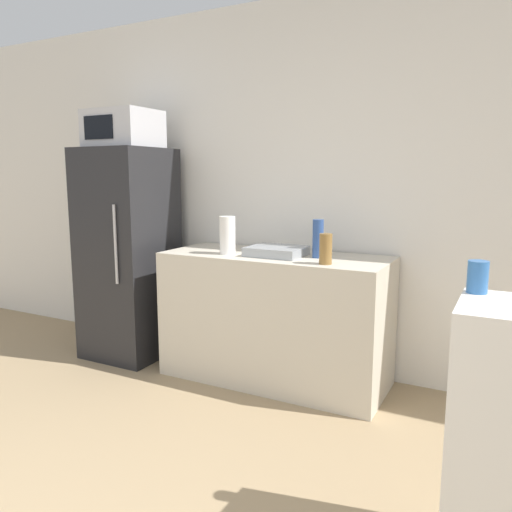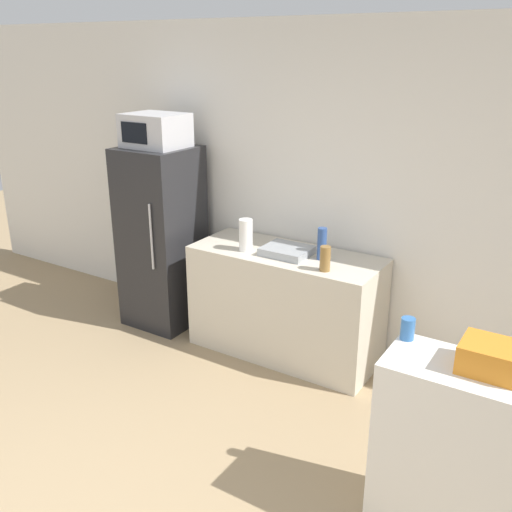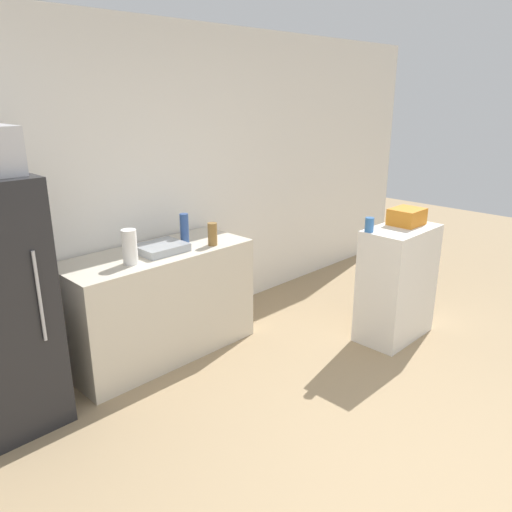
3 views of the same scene
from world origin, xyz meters
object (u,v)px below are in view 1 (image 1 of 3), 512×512
Objects in this scene: bottle_tall at (318,239)px; refrigerator at (129,254)px; microwave at (123,129)px; paper_towel_roll at (227,235)px; bottle_short at (326,249)px; jar at (478,277)px.

refrigerator is at bearing -176.89° from bottle_tall.
microwave reaches higher than refrigerator.
refrigerator reaches higher than bottle_tall.
bottle_tall is at bearing 13.16° from paper_towel_roll.
microwave is 1.82m from bottle_short.
bottle_tall is 0.61m from paper_towel_roll.
paper_towel_roll is (-0.72, 0.06, 0.04)m from bottle_short.
bottle_short is (1.64, -0.12, -0.77)m from microwave.
microwave reaches higher than paper_towel_roll.
paper_towel_roll is at bearing 174.99° from bottle_short.
refrigerator is 1.65m from bottle_short.
refrigerator is 13.75× the size of jar.
refrigerator reaches higher than bottle_short.
microwave is 1.69m from bottle_tall.
refrigerator is at bearing 158.27° from jar.
paper_towel_roll is at bearing -3.46° from refrigerator.
refrigerator is at bearing 72.32° from microwave.
paper_towel_roll reaches higher than bottle_tall.
bottle_short is 1.58× the size of jar.
jar is (2.53, -1.01, -0.69)m from microwave.
jar is (0.89, -0.89, 0.08)m from bottle_short.
refrigerator is 8.71× the size of bottle_short.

